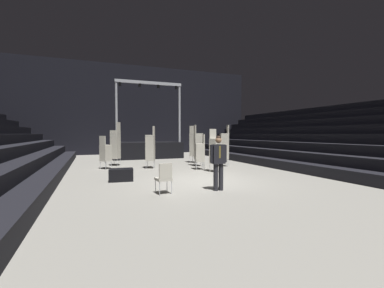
# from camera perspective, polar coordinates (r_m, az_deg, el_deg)

# --- Properties ---
(ground_plane) EXTENTS (22.00, 30.00, 0.10)m
(ground_plane) POSITION_cam_1_polar(r_m,az_deg,el_deg) (10.14, 1.84, -8.38)
(ground_plane) COLOR gray
(arena_end_wall) EXTENTS (22.00, 0.30, 8.00)m
(arena_end_wall) POSITION_cam_1_polar(r_m,az_deg,el_deg) (24.58, -12.04, 7.30)
(arena_end_wall) COLOR black
(arena_end_wall) RESTS_ON ground_plane
(bleacher_bank_right) EXTENTS (6.00, 24.00, 3.60)m
(bleacher_bank_right) POSITION_cam_1_polar(r_m,az_deg,el_deg) (15.65, 28.34, 1.91)
(bleacher_bank_right) COLOR black
(bleacher_bank_right) RESTS_ON ground_plane
(stage_riser) EXTENTS (5.02, 2.97, 5.52)m
(stage_riser) POSITION_cam_1_polar(r_m,az_deg,el_deg) (20.11, -9.95, -1.01)
(stage_riser) COLOR black
(stage_riser) RESTS_ON ground_plane
(man_with_tie) EXTENTS (0.57, 0.26, 1.76)m
(man_with_tie) POSITION_cam_1_polar(r_m,az_deg,el_deg) (8.40, 5.79, -3.39)
(man_with_tie) COLOR black
(man_with_tie) RESTS_ON ground_plane
(chair_stack_front_left) EXTENTS (0.55, 0.55, 2.31)m
(chair_stack_front_left) POSITION_cam_1_polar(r_m,az_deg,el_deg) (14.69, 7.08, -0.36)
(chair_stack_front_left) COLOR #B2B5BA
(chair_stack_front_left) RESTS_ON ground_plane
(chair_stack_front_right) EXTENTS (0.58, 0.58, 2.22)m
(chair_stack_front_right) POSITION_cam_1_polar(r_m,az_deg,el_deg) (13.89, -9.06, -0.70)
(chair_stack_front_right) COLOR #B2B5BA
(chair_stack_front_right) RESTS_ON ground_plane
(chair_stack_mid_left) EXTENTS (0.62, 0.62, 1.71)m
(chair_stack_mid_left) POSITION_cam_1_polar(r_m,az_deg,el_deg) (14.21, -18.36, -1.74)
(chair_stack_mid_left) COLOR #B2B5BA
(chair_stack_mid_left) RESTS_ON ground_plane
(chair_stack_mid_right) EXTENTS (0.55, 0.55, 2.05)m
(chair_stack_mid_right) POSITION_cam_1_polar(r_m,az_deg,el_deg) (12.46, 5.14, -1.41)
(chair_stack_mid_right) COLOR #B2B5BA
(chair_stack_mid_right) RESTS_ON ground_plane
(chair_stack_mid_centre) EXTENTS (0.51, 0.51, 2.31)m
(chair_stack_mid_centre) POSITION_cam_1_polar(r_m,az_deg,el_deg) (14.68, 1.37, -0.35)
(chair_stack_mid_centre) COLOR #B2B5BA
(chair_stack_mid_centre) RESTS_ON ground_plane
(chair_stack_rear_left) EXTENTS (0.61, 0.61, 2.48)m
(chair_stack_rear_left) POSITION_cam_1_polar(r_m,az_deg,el_deg) (15.46, -16.34, 0.00)
(chair_stack_rear_left) COLOR #B2B5BA
(chair_stack_rear_left) RESTS_ON ground_plane
(chair_stack_rear_right) EXTENTS (0.53, 0.53, 1.79)m
(chair_stack_rear_right) POSITION_cam_1_polar(r_m,az_deg,el_deg) (13.29, 1.76, -1.71)
(chair_stack_rear_right) COLOR #B2B5BA
(chair_stack_rear_right) RESTS_ON ground_plane
(chair_stack_rear_centre) EXTENTS (0.62, 0.62, 2.31)m
(chair_stack_rear_centre) POSITION_cam_1_polar(r_m,az_deg,el_deg) (16.39, 0.44, -0.08)
(chair_stack_rear_centre) COLOR #B2B5BA
(chair_stack_rear_centre) RESTS_ON ground_plane
(equipment_road_case) EXTENTS (0.95, 0.69, 0.48)m
(equipment_road_case) POSITION_cam_1_polar(r_m,az_deg,el_deg) (10.49, -15.22, -6.50)
(equipment_road_case) COLOR black
(equipment_road_case) RESTS_ON ground_plane
(loose_chair_near_man) EXTENTS (0.48, 0.48, 0.95)m
(loose_chair_near_man) POSITION_cam_1_polar(r_m,az_deg,el_deg) (7.99, -6.07, -7.03)
(loose_chair_near_man) COLOR #B2B5BA
(loose_chair_near_man) RESTS_ON ground_plane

